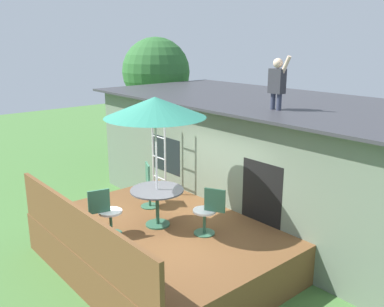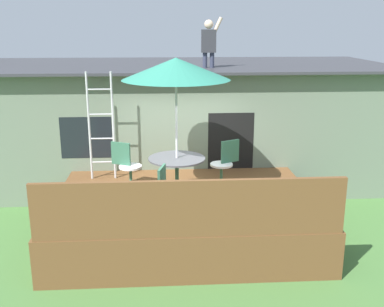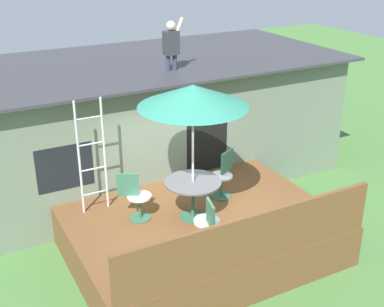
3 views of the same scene
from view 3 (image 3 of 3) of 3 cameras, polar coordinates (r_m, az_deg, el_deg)
The scene contains 11 objects.
ground_plane at distance 10.06m, azimuth 0.70°, elevation -10.75°, with size 40.00×40.00×0.00m, color #477538.
house at distance 12.33m, azimuth -7.36°, elevation 3.42°, with size 10.50×4.50×2.94m.
deck at distance 9.84m, azimuth 0.71°, elevation -8.82°, with size 4.78×3.64×0.80m, color brown.
deck_railing at distance 8.13m, azimuth 6.84°, elevation -9.56°, with size 4.68×0.08×0.90m, color brown.
patio_table at distance 9.26m, azimuth 0.10°, elevation -4.02°, with size 1.04×1.04×0.74m.
patio_umbrella at distance 8.59m, azimuth 0.10°, elevation 6.47°, with size 1.90×1.90×2.54m.
step_ladder at distance 9.49m, azimuth -11.14°, elevation -0.34°, with size 0.52×0.04×2.20m.
person_figure at distance 11.01m, azimuth -2.31°, elevation 12.37°, with size 0.47×0.20×1.11m.
patio_chair_left at distance 9.34m, azimuth -6.37°, elevation -4.81°, with size 0.59×0.44×0.92m.
patio_chair_right at distance 10.11m, azimuth 3.53°, elevation -2.39°, with size 0.59×0.44×0.92m.
patio_chair_near at distance 8.47m, azimuth 1.81°, elevation -7.85°, with size 0.44×0.61×0.92m.
Camera 3 is at (-4.03, -7.28, 5.65)m, focal length 47.63 mm.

